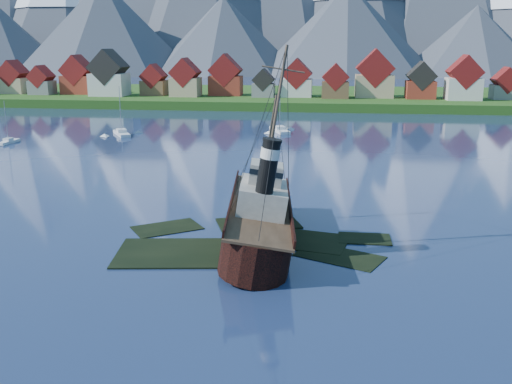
# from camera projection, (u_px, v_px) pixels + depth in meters

# --- Properties ---
(ground) EXTENTS (1400.00, 1400.00, 0.00)m
(ground) POSITION_uv_depth(u_px,v_px,m) (230.00, 248.00, 63.45)
(ground) COLOR navy
(ground) RESTS_ON ground
(shoal) EXTENTS (31.71, 21.24, 1.14)m
(shoal) POSITION_uv_depth(u_px,v_px,m) (249.00, 245.00, 65.38)
(shoal) COLOR black
(shoal) RESTS_ON ground
(shore_bank) EXTENTS (600.00, 80.00, 3.20)m
(shore_bank) POSITION_uv_depth(u_px,v_px,m) (304.00, 101.00, 226.53)
(shore_bank) COLOR #1E4112
(shore_bank) RESTS_ON ground
(seawall) EXTENTS (600.00, 2.50, 2.00)m
(seawall) POSITION_uv_depth(u_px,v_px,m) (299.00, 112.00, 190.08)
(seawall) COLOR #3F3D38
(seawall) RESTS_ON ground
(town) EXTENTS (250.96, 16.69, 17.30)m
(town) POSITION_uv_depth(u_px,v_px,m) (213.00, 80.00, 211.31)
(town) COLOR maroon
(town) RESTS_ON ground
(tugboat_wreck) EXTENTS (6.87, 29.61, 23.46)m
(tugboat_wreck) POSITION_uv_depth(u_px,v_px,m) (256.00, 214.00, 65.86)
(tugboat_wreck) COLOR black
(tugboat_wreck) RESTS_ON ground
(sailboat_b) EXTENTS (2.03, 7.03, 10.10)m
(sailboat_b) POSITION_uv_depth(u_px,v_px,m) (8.00, 142.00, 129.76)
(sailboat_b) COLOR silver
(sailboat_b) RESTS_ON ground
(sailboat_c) EXTENTS (7.19, 9.52, 12.51)m
(sailboat_c) POSITION_uv_depth(u_px,v_px,m) (122.00, 134.00, 141.60)
(sailboat_c) COLOR silver
(sailboat_c) RESTS_ON ground
(sailboat_e) EXTENTS (6.36, 10.75, 12.21)m
(sailboat_e) POSITION_uv_depth(u_px,v_px,m) (280.00, 131.00, 146.90)
(sailboat_e) COLOR silver
(sailboat_e) RESTS_ON ground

